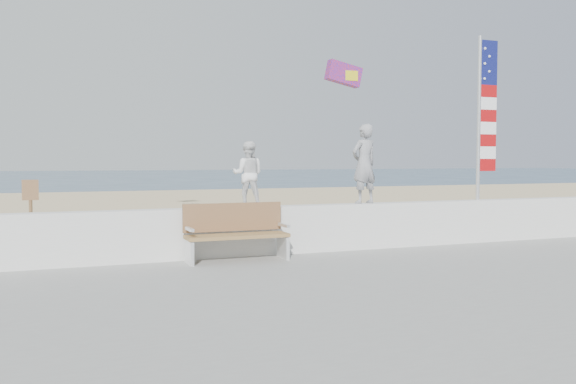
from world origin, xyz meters
The scene contains 10 objects.
ground centered at (0.00, 0.00, 0.00)m, with size 220.00×220.00×0.00m, color #2F485F.
sand centered at (0.00, 9.00, 0.04)m, with size 90.00×40.00×0.08m, color #CBB587.
boardwalk centered at (0.00, -4.00, 0.13)m, with size 50.00×12.40×0.10m, color gray.
seawall centered at (0.00, 2.00, 0.63)m, with size 30.00×0.35×0.90m, color silver.
adult centered at (1.90, 2.00, 1.87)m, with size 0.57×0.38×1.58m, color gray.
child centered at (-0.51, 2.00, 1.68)m, with size 0.59×0.46×1.21m, color white.
bench centered at (-0.89, 1.55, 0.69)m, with size 1.80×0.57×1.00m.
flag centered at (4.80, 2.00, 2.99)m, with size 0.50×0.08×3.50m.
parafoil_kite centered at (2.50, 4.06, 3.93)m, with size 0.91×0.25×0.62m.
sign centered at (-4.28, 4.86, 0.94)m, with size 0.32×0.07×1.46m.
Camera 1 is at (-3.94, -8.67, 1.94)m, focal length 38.00 mm.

